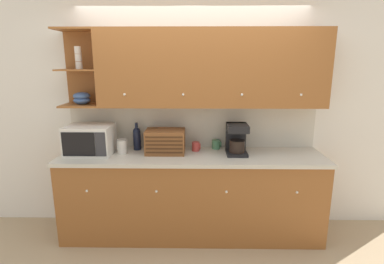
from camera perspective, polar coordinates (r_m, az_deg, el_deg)
The scene contains 12 objects.
ground_plane at distance 3.90m, azimuth 0.05°, elevation -16.20°, with size 24.00×24.00×0.00m, color tan.
wall_back at distance 3.48m, azimuth 0.06°, elevation 3.01°, with size 5.22×0.06×2.60m.
counter_unit at distance 3.42m, azimuth -0.02°, elevation -11.83°, with size 2.84×0.64×0.94m.
backsplash_panel at distance 3.47m, azimuth 0.05°, elevation 1.20°, with size 2.82×0.01×0.51m.
upper_cabinets at distance 3.23m, azimuth 3.08°, elevation 11.98°, with size 2.82×0.36×0.81m.
microwave at distance 3.41m, azimuth -18.87°, elevation -1.40°, with size 0.48×0.38×0.31m.
storage_canister at distance 3.35m, azimuth -13.18°, elevation -2.65°, with size 0.11×0.11×0.16m.
wine_bottle at distance 3.44m, azimuth -10.45°, elevation -1.02°, with size 0.09×0.09×0.31m.
bread_box at distance 3.28m, azimuth -5.10°, elevation -1.81°, with size 0.42×0.28×0.26m.
mug_blue_second at distance 3.36m, azimuth 0.77°, elevation -2.76°, with size 0.10×0.08×0.10m.
mug at distance 3.46m, azimuth 4.65°, elevation -2.36°, with size 0.11×0.09×0.10m.
coffee_maker at distance 3.27m, azimuth 8.50°, elevation -1.23°, with size 0.22×0.27×0.33m.
Camera 1 is at (0.05, -3.40, 1.93)m, focal length 28.00 mm.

